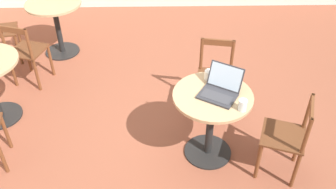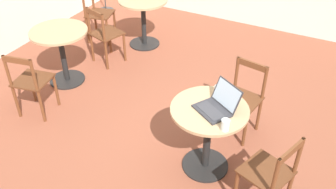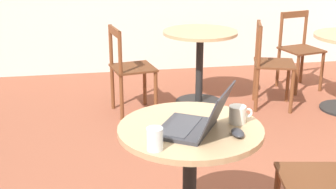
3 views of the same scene
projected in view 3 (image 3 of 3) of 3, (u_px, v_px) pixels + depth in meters
name	position (u px, v px, depth m)	size (l,w,h in m)	color
cafe_table_near	(190.00, 164.00, 2.42)	(0.74, 0.74, 0.76)	black
cafe_table_far	(200.00, 51.00, 4.66)	(0.74, 0.74, 0.76)	black
chair_near_right	(325.00, 183.00, 2.45)	(0.45, 0.45, 0.85)	brown
chair_mid_back	(299.00, 50.00, 5.18)	(0.47, 0.47, 0.85)	brown
chair_mid_left	(270.00, 65.00, 4.61)	(0.48, 0.48, 0.85)	brown
chair_far_left	(129.00, 70.00, 4.45)	(0.45, 0.45, 0.85)	brown
laptop	(195.00, 122.00, 2.28)	(0.44, 0.44, 0.24)	#2D2D33
mouse	(238.00, 133.00, 2.24)	(0.06, 0.10, 0.03)	#2D2D33
mug	(238.00, 114.00, 2.38)	(0.13, 0.09, 0.09)	silver
drinking_glass	(155.00, 139.00, 2.09)	(0.07, 0.07, 0.10)	silver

